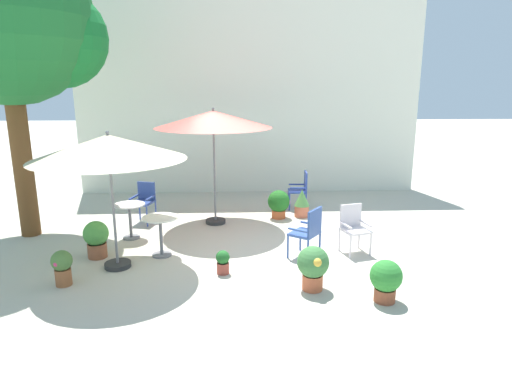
{
  "coord_description": "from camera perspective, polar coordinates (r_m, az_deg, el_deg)",
  "views": [
    {
      "loc": [
        -0.34,
        -8.04,
        3.01
      ],
      "look_at": [
        0.0,
        -0.18,
        1.08
      ],
      "focal_mm": 30.99,
      "sensor_mm": 36.0,
      "label": 1
    }
  ],
  "objects": [
    {
      "name": "potted_plant_0",
      "position": [
        8.33,
        -19.92,
        -5.57
      ],
      "size": [
        0.44,
        0.44,
        0.67
      ],
      "color": "brown",
      "rests_on": "ground"
    },
    {
      "name": "cafe_table_1",
      "position": [
        9.1,
        -15.97,
        -2.85
      ],
      "size": [
        0.61,
        0.61,
        0.71
      ],
      "color": "silver",
      "rests_on": "ground"
    },
    {
      "name": "potted_plant_6",
      "position": [
        10.27,
        5.94,
        -1.4
      ],
      "size": [
        0.36,
        0.36,
        0.64
      ],
      "color": "#C36347",
      "rests_on": "ground"
    },
    {
      "name": "potted_plant_1",
      "position": [
        7.26,
        -4.3,
        -8.95
      ],
      "size": [
        0.23,
        0.23,
        0.39
      ],
      "color": "#9B4335",
      "rests_on": "ground"
    },
    {
      "name": "potted_plant_2",
      "position": [
        6.69,
        7.36,
        -9.36
      ],
      "size": [
        0.48,
        0.5,
        0.68
      ],
      "color": "#BB5A38",
      "rests_on": "ground"
    },
    {
      "name": "patio_umbrella_1",
      "position": [
        9.43,
        -5.53,
        9.24
      ],
      "size": [
        2.49,
        2.49,
        2.53
      ],
      "color": "#2D2D2D",
      "rests_on": "ground"
    },
    {
      "name": "ground_plane",
      "position": [
        8.59,
        -0.05,
        -6.69
      ],
      "size": [
        60.0,
        60.0,
        0.0
      ],
      "primitive_type": "plane",
      "color": "beige"
    },
    {
      "name": "cafe_table_0",
      "position": [
        8.04,
        -12.21,
        -4.71
      ],
      "size": [
        0.63,
        0.63,
        0.72
      ],
      "color": "silver",
      "rests_on": "ground"
    },
    {
      "name": "villa_facade",
      "position": [
        12.44,
        -0.93,
        12.13
      ],
      "size": [
        9.42,
        0.3,
        5.29
      ],
      "primitive_type": "cube",
      "color": "white",
      "rests_on": "ground"
    },
    {
      "name": "potted_plant_4",
      "position": [
        7.42,
        -23.74,
        -8.74
      ],
      "size": [
        0.32,
        0.32,
        0.56
      ],
      "color": "#945531",
      "rests_on": "ground"
    },
    {
      "name": "patio_chair_2",
      "position": [
        10.09,
        -14.26,
        -0.92
      ],
      "size": [
        0.53,
        0.58,
        0.88
      ],
      "color": "#334A91",
      "rests_on": "ground"
    },
    {
      "name": "patio_umbrella_0",
      "position": [
        7.38,
        -18.5,
        5.41
      ],
      "size": [
        2.46,
        2.46,
        2.3
      ],
      "color": "#2D2D2D",
      "rests_on": "ground"
    },
    {
      "name": "patio_chair_0",
      "position": [
        8.23,
        12.46,
        -4.24
      ],
      "size": [
        0.55,
        0.54,
        0.88
      ],
      "color": "silver",
      "rests_on": "ground"
    },
    {
      "name": "shade_tree",
      "position": [
        9.84,
        -29.34,
        19.0
      ],
      "size": [
        3.34,
        3.18,
        5.77
      ],
      "color": "brown",
      "rests_on": "ground"
    },
    {
      "name": "potted_plant_3",
      "position": [
        6.58,
        16.41,
        -10.72
      ],
      "size": [
        0.45,
        0.45,
        0.62
      ],
      "color": "brown",
      "rests_on": "ground"
    },
    {
      "name": "potted_plant_5",
      "position": [
        10.11,
        2.97,
        -1.4
      ],
      "size": [
        0.52,
        0.51,
        0.65
      ],
      "color": "#C1582E",
      "rests_on": "ground"
    },
    {
      "name": "patio_chair_3",
      "position": [
        10.89,
        5.79,
        0.57
      ],
      "size": [
        0.46,
        0.46,
        0.93
      ],
      "color": "#283F9A",
      "rests_on": "ground"
    },
    {
      "name": "patio_chair_1",
      "position": [
        7.82,
        6.81,
        -4.83
      ],
      "size": [
        0.64,
        0.65,
        0.91
      ],
      "color": "#335199",
      "rests_on": "ground"
    }
  ]
}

